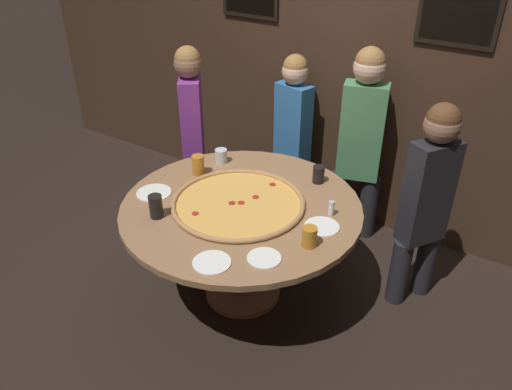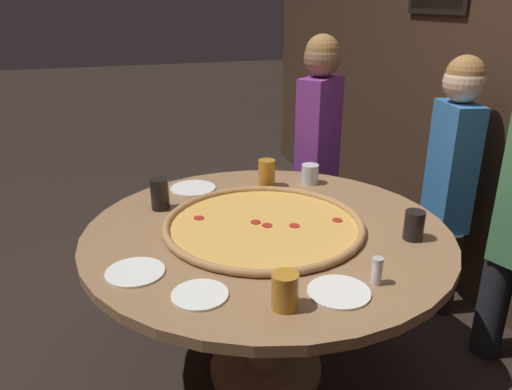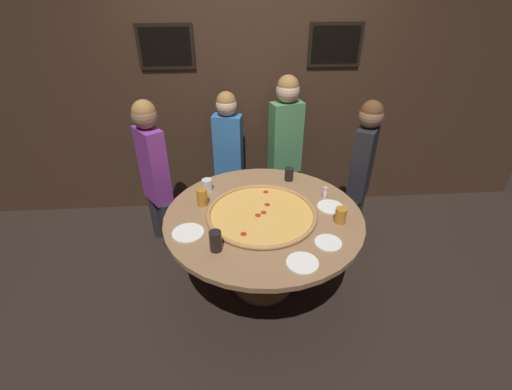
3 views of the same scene
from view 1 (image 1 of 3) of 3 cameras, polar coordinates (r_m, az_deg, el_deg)
name	(u,v)px [view 1 (image 1 of 3)]	position (r m, az deg, el deg)	size (l,w,h in m)	color
ground_plane	(243,293)	(3.59, -1.51, -11.09)	(24.00, 24.00, 0.00)	black
back_wall	(340,62)	(4.00, 9.61, 14.73)	(6.40, 0.08, 2.60)	#3D281C
dining_table	(242,222)	(3.22, -1.66, -3.16)	(1.52, 1.52, 0.74)	#936B47
giant_pizza	(238,203)	(3.14, -2.05, -0.90)	(0.85, 0.85, 0.03)	#E5A84C
drink_cup_by_shaker	(318,174)	(3.38, 7.15, 2.35)	(0.08, 0.08, 0.12)	black
drink_cup_far_right	(156,206)	(3.05, -11.37, -1.29)	(0.08, 0.08, 0.15)	black
drink_cup_centre_back	(310,237)	(2.77, 6.13, -4.77)	(0.09, 0.09, 0.12)	#BC7A23
drink_cup_near_left	(198,165)	(3.47, -6.62, 3.43)	(0.09, 0.09, 0.14)	#BC7A23
drink_cup_near_right	(221,156)	(3.62, -4.01, 4.48)	(0.09, 0.09, 0.10)	silver
white_plate_beside_cup	(322,227)	(2.96, 7.54, -3.59)	(0.21, 0.21, 0.01)	white
white_plate_near_front	(154,193)	(3.32, -11.59, 0.26)	(0.23, 0.23, 0.01)	white
white_plate_right_side	(264,258)	(2.70, 0.94, -7.21)	(0.19, 0.19, 0.01)	white
white_plate_far_back	(212,262)	(2.68, -5.07, -7.69)	(0.21, 0.21, 0.01)	white
condiment_shaker	(331,208)	(3.05, 8.60, -1.50)	(0.04, 0.04, 0.10)	silver
diner_far_right	(192,124)	(4.09, -7.30, 8.05)	(0.32, 0.37, 1.45)	#232328
diner_side_left	(427,197)	(3.27, 18.97, -0.19)	(0.30, 0.37, 1.42)	#232328
diner_side_right	(293,128)	(4.09, 4.23, 7.67)	(0.36, 0.21, 1.38)	#232328
diner_far_left	(361,136)	(3.82, 11.94, 6.63)	(0.40, 0.25, 1.53)	#232328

